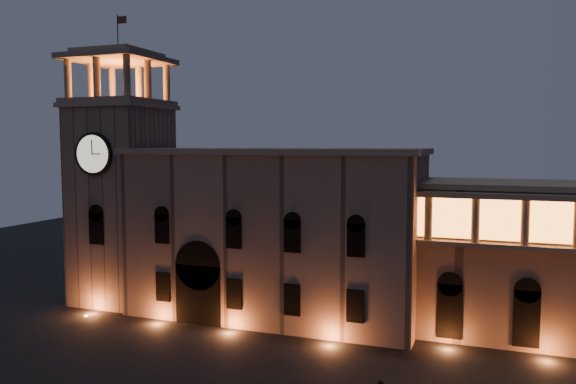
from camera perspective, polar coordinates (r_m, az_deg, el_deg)
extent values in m
cube|color=#846756|center=(59.27, -1.25, -4.37)|extent=(30.00, 12.00, 17.00)
cube|color=gray|center=(58.49, -1.26, 4.17)|extent=(30.80, 12.80, 0.60)
cube|color=black|center=(58.12, -8.82, -10.16)|extent=(5.00, 1.40, 6.00)
cylinder|color=black|center=(57.42, -8.86, -7.27)|extent=(5.00, 1.40, 5.00)
cube|color=orange|center=(58.01, -8.91, -10.40)|extent=(4.20, 0.20, 5.00)
cube|color=#846756|center=(67.00, -16.50, -1.34)|extent=(9.00, 9.00, 22.00)
cube|color=gray|center=(66.75, -16.73, 8.30)|extent=(9.80, 9.80, 0.50)
cylinder|color=black|center=(62.93, -19.16, 3.68)|extent=(4.60, 0.35, 4.60)
cylinder|color=beige|center=(62.82, -19.24, 3.67)|extent=(4.00, 0.12, 4.00)
cube|color=gray|center=(66.79, -16.74, 8.73)|extent=(9.40, 9.40, 0.50)
cube|color=orange|center=(66.81, -16.75, 8.99)|extent=(6.80, 6.80, 0.15)
cylinder|color=gray|center=(66.42, -21.47, 10.66)|extent=(0.76, 0.76, 4.20)
cylinder|color=gray|center=(64.00, -18.86, 10.97)|extent=(0.76, 0.76, 4.20)
cylinder|color=gray|center=(61.71, -16.06, 11.27)|extent=(0.76, 0.76, 4.20)
cylinder|color=gray|center=(72.28, -17.42, 10.28)|extent=(0.76, 0.76, 4.20)
cylinder|color=gray|center=(70.07, -14.91, 10.52)|extent=(0.76, 0.76, 4.20)
cylinder|color=gray|center=(67.99, -12.23, 10.75)|extent=(0.76, 0.76, 4.20)
cylinder|color=gray|center=(69.31, -19.36, 10.47)|extent=(0.76, 0.76, 4.20)
cylinder|color=gray|center=(64.81, -14.05, 11.00)|extent=(0.76, 0.76, 4.20)
cube|color=gray|center=(67.29, -16.85, 12.77)|extent=(9.80, 9.80, 0.60)
cube|color=gray|center=(67.37, -16.86, 13.27)|extent=(7.50, 7.50, 0.60)
cylinder|color=black|center=(67.75, -16.91, 15.20)|extent=(0.10, 0.10, 4.00)
plane|color=#592A19|center=(67.67, -16.52, 16.43)|extent=(1.20, 0.00, 1.20)
cylinder|color=gray|center=(51.71, 14.07, -2.53)|extent=(0.70, 0.70, 4.00)
cylinder|color=gray|center=(51.46, 18.51, -2.67)|extent=(0.70, 0.70, 4.00)
cylinder|color=gray|center=(51.52, 22.96, -2.80)|extent=(0.70, 0.70, 4.00)
sphere|color=black|center=(26.11, 9.42, -18.66)|extent=(0.30, 0.30, 0.30)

